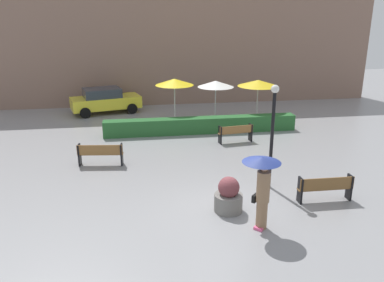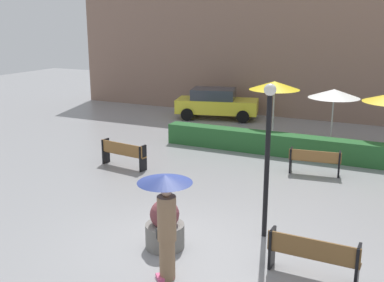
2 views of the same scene
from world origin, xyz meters
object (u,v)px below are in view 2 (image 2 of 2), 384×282
(bench_far_left, at_px, (123,152))
(patio_umbrella_white, at_px, (334,94))
(planter_pot, at_px, (165,227))
(pedestrian_with_umbrella, at_px, (166,210))
(parked_car, at_px, (216,103))
(patio_umbrella_yellow, at_px, (275,86))
(lamp_post, at_px, (268,145))
(bench_near_right, at_px, (313,254))
(bench_back_row, at_px, (315,160))

(bench_far_left, height_order, patio_umbrella_white, patio_umbrella_white)
(patio_umbrella_white, bearing_deg, planter_pot, -99.82)
(bench_far_left, bearing_deg, planter_pot, -47.56)
(pedestrian_with_umbrella, relative_size, parked_car, 0.48)
(planter_pot, xyz_separation_m, patio_umbrella_yellow, (-0.52, 10.43, 1.90))
(lamp_post, bearing_deg, patio_umbrella_yellow, 105.13)
(parked_car, bearing_deg, pedestrian_with_umbrella, -70.78)
(bench_near_right, bearing_deg, patio_umbrella_white, 97.83)
(pedestrian_with_umbrella, bearing_deg, planter_pot, 120.46)
(bench_far_left, relative_size, bench_near_right, 1.01)
(bench_back_row, xyz_separation_m, parked_car, (-6.55, 7.06, 0.30))
(bench_back_row, height_order, lamp_post, lamp_post)
(pedestrian_with_umbrella, xyz_separation_m, planter_pot, (-0.66, 1.13, -0.97))
(planter_pot, relative_size, patio_umbrella_white, 0.49)
(lamp_post, relative_size, patio_umbrella_yellow, 1.44)
(patio_umbrella_white, relative_size, parked_car, 0.52)
(lamp_post, bearing_deg, bench_far_left, 153.21)
(patio_umbrella_yellow, bearing_deg, pedestrian_with_umbrella, -84.17)
(bench_back_row, bearing_deg, lamp_post, -91.46)
(bench_near_right, height_order, planter_pot, planter_pot)
(pedestrian_with_umbrella, distance_m, lamp_post, 3.05)
(bench_far_left, distance_m, bench_near_right, 8.79)
(pedestrian_with_umbrella, bearing_deg, patio_umbrella_yellow, 95.83)
(bench_back_row, bearing_deg, parked_car, 132.88)
(bench_near_right, xyz_separation_m, pedestrian_with_umbrella, (-2.66, -1.28, 0.95))
(bench_back_row, xyz_separation_m, planter_pot, (-2.02, -6.73, -0.02))
(patio_umbrella_white, bearing_deg, bench_near_right, -82.17)
(bench_far_left, relative_size, planter_pot, 1.63)
(planter_pot, bearing_deg, bench_back_row, 73.29)
(bench_near_right, distance_m, patio_umbrella_yellow, 11.13)
(bench_back_row, height_order, planter_pot, planter_pot)
(bench_near_right, xyz_separation_m, bench_back_row, (-1.30, 6.58, -0.01))
(parked_car, bearing_deg, lamp_post, -62.32)
(lamp_post, bearing_deg, bench_back_row, 88.54)
(patio_umbrella_yellow, height_order, parked_car, patio_umbrella_yellow)
(patio_umbrella_yellow, bearing_deg, lamp_post, -74.87)
(lamp_post, height_order, patio_umbrella_yellow, lamp_post)
(bench_back_row, xyz_separation_m, patio_umbrella_white, (-0.16, 4.03, 1.66))
(planter_pot, bearing_deg, bench_far_left, 132.44)
(bench_far_left, bearing_deg, pedestrian_with_umbrella, -49.62)
(bench_near_right, height_order, lamp_post, lamp_post)
(bench_far_left, xyz_separation_m, lamp_post, (6.12, -3.09, 1.75))
(patio_umbrella_yellow, height_order, patio_umbrella_white, patio_umbrella_yellow)
(parked_car, bearing_deg, planter_pot, -71.79)
(bench_far_left, height_order, lamp_post, lamp_post)
(pedestrian_with_umbrella, bearing_deg, bench_near_right, 25.66)
(bench_far_left, height_order, pedestrian_with_umbrella, pedestrian_with_umbrella)
(parked_car, bearing_deg, bench_far_left, -88.14)
(bench_near_right, bearing_deg, patio_umbrella_yellow, 110.46)
(lamp_post, xyz_separation_m, patio_umbrella_yellow, (-2.40, 8.89, 0.11))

